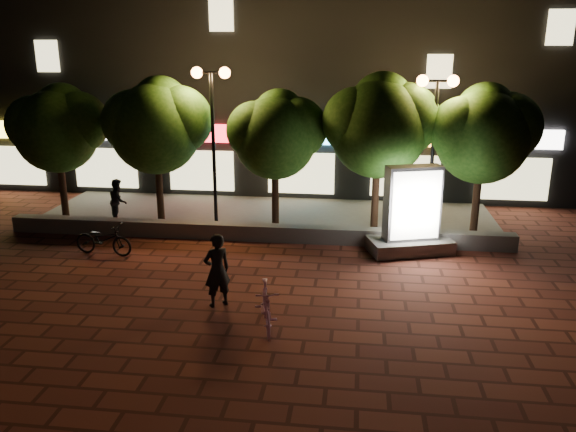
% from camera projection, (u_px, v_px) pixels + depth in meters
% --- Properties ---
extents(ground, '(80.00, 80.00, 0.00)m').
position_uv_depth(ground, '(225.00, 291.00, 14.30)').
color(ground, maroon).
rests_on(ground, ground).
extents(retaining_wall, '(16.00, 0.45, 0.50)m').
position_uv_depth(retaining_wall, '(253.00, 232.00, 18.03)').
color(retaining_wall, '#63605C').
rests_on(retaining_wall, ground).
extents(sidewalk, '(16.00, 5.00, 0.08)m').
position_uv_depth(sidewalk, '(266.00, 216.00, 20.47)').
color(sidewalk, '#63605C').
rests_on(sidewalk, ground).
extents(building_block, '(28.00, 8.12, 11.30)m').
position_uv_depth(building_block, '(288.00, 67.00, 25.22)').
color(building_block, black).
rests_on(building_block, ground).
extents(tree_far_left, '(3.36, 2.80, 4.63)m').
position_uv_depth(tree_far_left, '(58.00, 126.00, 19.38)').
color(tree_far_left, black).
rests_on(tree_far_left, sidewalk).
extents(tree_left, '(3.60, 3.00, 4.89)m').
position_uv_depth(tree_left, '(157.00, 123.00, 18.92)').
color(tree_left, black).
rests_on(tree_left, sidewalk).
extents(tree_mid, '(3.24, 2.70, 4.50)m').
position_uv_depth(tree_mid, '(277.00, 132.00, 18.51)').
color(tree_mid, black).
rests_on(tree_mid, sidewalk).
extents(tree_right, '(3.72, 3.10, 5.07)m').
position_uv_depth(tree_right, '(380.00, 123.00, 18.01)').
color(tree_right, black).
rests_on(tree_right, sidewalk).
extents(tree_far_right, '(3.48, 2.90, 4.76)m').
position_uv_depth(tree_far_right, '(484.00, 131.00, 17.69)').
color(tree_far_right, black).
rests_on(tree_far_right, sidewalk).
extents(street_lamp_left, '(1.26, 0.36, 5.18)m').
position_uv_depth(street_lamp_left, '(212.00, 107.00, 18.27)').
color(street_lamp_left, black).
rests_on(street_lamp_left, sidewalk).
extents(street_lamp_right, '(1.26, 0.36, 4.98)m').
position_uv_depth(street_lamp_right, '(435.00, 114.00, 17.47)').
color(street_lamp_right, black).
rests_on(street_lamp_right, sidewalk).
extents(ad_kiosk, '(2.65, 1.87, 2.60)m').
position_uv_depth(ad_kiosk, '(411.00, 218.00, 16.75)').
color(ad_kiosk, '#63605C').
rests_on(ad_kiosk, ground).
extents(scooter_pink, '(0.87, 1.78, 1.03)m').
position_uv_depth(scooter_pink, '(266.00, 307.00, 12.29)').
color(scooter_pink, '#BE77A7').
rests_on(scooter_pink, ground).
extents(rider, '(0.77, 0.73, 1.78)m').
position_uv_depth(rider, '(217.00, 270.00, 13.29)').
color(rider, black).
rests_on(rider, ground).
extents(scooter_parked, '(1.85, 0.83, 0.94)m').
position_uv_depth(scooter_parked, '(103.00, 239.00, 16.69)').
color(scooter_parked, black).
rests_on(scooter_parked, ground).
extents(pedestrian, '(0.76, 0.87, 1.51)m').
position_uv_depth(pedestrian, '(118.00, 201.00, 19.46)').
color(pedestrian, black).
rests_on(pedestrian, sidewalk).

